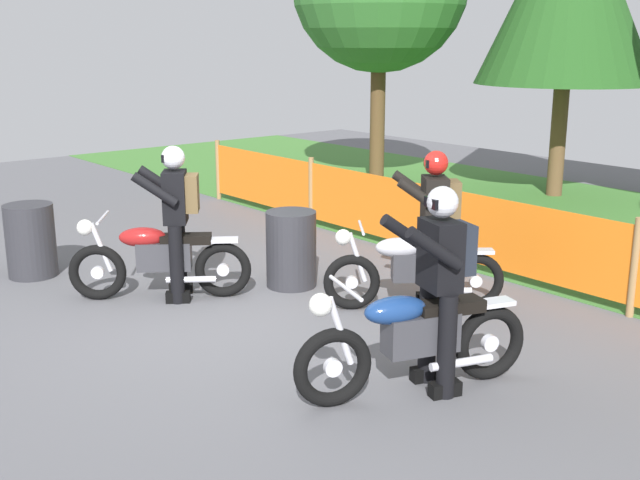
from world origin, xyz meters
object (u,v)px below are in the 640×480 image
motorcycle_third (413,338)px  motorcycle_lead (413,269)px  rider_lead (435,222)px  oil_drum (291,249)px  spare_drum (31,240)px  motorcycle_trailing (159,258)px  rider_trailing (177,214)px  rider_third (440,278)px

motorcycle_third → motorcycle_lead: bearing=-117.3°
rider_lead → oil_drum: bearing=-29.0°
spare_drum → motorcycle_lead: bearing=35.4°
rider_lead → motorcycle_trailing: bearing=-8.0°
motorcycle_lead → motorcycle_trailing: bearing=-8.7°
motorcycle_third → spare_drum: 5.30m
motorcycle_third → rider_lead: 2.12m
rider_trailing → oil_drum: bearing=-164.5°
motorcycle_third → rider_third: 0.53m
motorcycle_lead → motorcycle_trailing: size_ratio=0.93×
motorcycle_third → motorcycle_trailing: bearing=-63.9°
rider_third → motorcycle_third: bearing=0.5°
motorcycle_trailing → oil_drum: 1.50m
rider_lead → rider_trailing: size_ratio=1.00×
rider_lead → spare_drum: (-3.89, -2.83, -0.51)m
motorcycle_lead → oil_drum: (-1.45, -0.50, 0.00)m
motorcycle_third → spare_drum: bearing=-57.9°
rider_lead → rider_third: (1.35, -1.42, 0.00)m
motorcycle_lead → rider_third: size_ratio=0.93×
motorcycle_lead → rider_trailing: 2.61m
rider_lead → oil_drum: rider_lead is taller
oil_drum → rider_trailing: bearing=-110.1°
rider_lead → oil_drum: (-1.58, -0.67, -0.51)m
motorcycle_lead → rider_third: bearing=87.9°
motorcycle_lead → rider_third: 2.00m
rider_lead → oil_drum: 1.79m
motorcycle_third → rider_third: size_ratio=1.18×
motorcycle_third → spare_drum: size_ratio=2.26×
rider_lead → rider_trailing: bearing=-8.9°
rider_lead → motorcycle_lead: bearing=0.5°
motorcycle_third → rider_lead: (-1.27, 1.63, 0.48)m
motorcycle_third → rider_third: (0.07, 0.21, 0.48)m
motorcycle_lead → motorcycle_trailing: motorcycle_trailing is taller
rider_trailing → oil_drum: 1.39m
rider_third → spare_drum: size_ratio=1.92×
rider_third → oil_drum: 3.06m
oil_drum → motorcycle_lead: bearing=19.0°
motorcycle_third → rider_trailing: 3.34m
motorcycle_lead → oil_drum: motorcycle_lead is taller
rider_third → oil_drum: bearing=-85.4°
motorcycle_third → spare_drum: (-5.16, -1.21, -0.03)m
motorcycle_lead → motorcycle_third: motorcycle_third is taller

